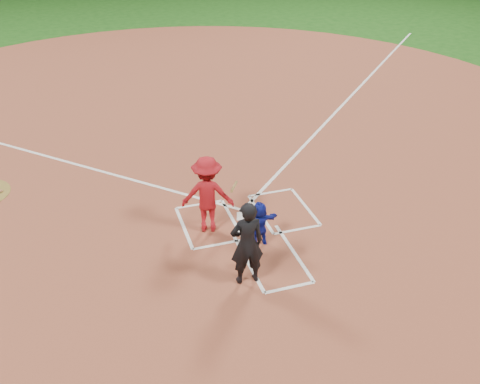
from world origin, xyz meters
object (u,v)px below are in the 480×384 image
object	(u,v)px
catcher	(259,224)
umpire	(247,243)
home_plate	(247,216)
batter_at_plate	(208,195)

from	to	relation	value
catcher	umpire	bearing A→B (deg)	50.22
home_plate	batter_at_plate	bearing A→B (deg)	11.78
home_plate	catcher	xyz separation A→B (m)	(-0.09, -1.17, 0.54)
batter_at_plate	home_plate	bearing A→B (deg)	11.78
home_plate	umpire	xyz separation A→B (m)	(-0.77, -2.31, 0.94)
umpire	batter_at_plate	xyz separation A→B (m)	(-0.26, 2.10, -0.00)
catcher	batter_at_plate	distance (m)	1.40
umpire	batter_at_plate	bearing A→B (deg)	-81.49
catcher	umpire	distance (m)	1.39
home_plate	umpire	size ratio (longest dim) A/B	0.32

